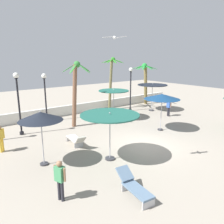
{
  "coord_description": "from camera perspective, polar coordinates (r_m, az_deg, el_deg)",
  "views": [
    {
      "loc": [
        -9.4,
        -8.87,
        5.2
      ],
      "look_at": [
        0.0,
        3.29,
        1.4
      ],
      "focal_mm": 35.98,
      "sensor_mm": 36.0,
      "label": 1
    }
  ],
  "objects": [
    {
      "name": "guest_0",
      "position": [
        20.56,
        14.25,
        1.53
      ],
      "size": [
        0.28,
        0.56,
        1.58
      ],
      "color": "#26262D",
      "rests_on": "ground_plane"
    },
    {
      "name": "patio_umbrella_5",
      "position": [
        11.05,
        -17.7,
        -1.13
      ],
      "size": [
        2.09,
        2.09,
        2.74
      ],
      "color": "#333338",
      "rests_on": "ground_plane"
    },
    {
      "name": "palm_tree_0",
      "position": [
        25.19,
        8.43,
        8.49
      ],
      "size": [
        2.82,
        2.82,
        4.53
      ],
      "color": "olive",
      "rests_on": "ground_plane"
    },
    {
      "name": "lounge_chair_1",
      "position": [
        9.06,
        5.59,
        -18.18
      ],
      "size": [
        0.78,
        1.92,
        0.83
      ],
      "color": "#B7B7BC",
      "rests_on": "ground_plane"
    },
    {
      "name": "patio_umbrella_1",
      "position": [
        11.15,
        -0.55,
        -1.22
      ],
      "size": [
        2.96,
        2.96,
        2.52
      ],
      "color": "#333338",
      "rests_on": "ground_plane"
    },
    {
      "name": "guest_1",
      "position": [
        8.68,
        -13.08,
        -15.79
      ],
      "size": [
        0.35,
        0.53,
        1.59
      ],
      "color": "#26262D",
      "rests_on": "ground_plane"
    },
    {
      "name": "lamp_post_2",
      "position": [
        21.79,
        4.76,
        7.14
      ],
      "size": [
        0.39,
        0.39,
        4.2
      ],
      "color": "black",
      "rests_on": "ground_plane"
    },
    {
      "name": "seagull_0",
      "position": [
        9.62,
        0.61,
        18.43
      ],
      "size": [
        0.94,
        0.58,
        0.14
      ],
      "color": "white"
    },
    {
      "name": "patio_umbrella_0",
      "position": [
        16.16,
        12.58,
        3.81
      ],
      "size": [
        2.54,
        2.54,
        2.72
      ],
      "color": "#333338",
      "rests_on": "ground_plane"
    },
    {
      "name": "patio_umbrella_2",
      "position": [
        18.71,
        0.42,
        5.04
      ],
      "size": [
        2.51,
        2.51,
        2.57
      ],
      "color": "#333338",
      "rests_on": "ground_plane"
    },
    {
      "name": "ground_plane",
      "position": [
        13.93,
        8.4,
        -8.19
      ],
      "size": [
        56.0,
        56.0,
        0.0
      ],
      "primitive_type": "plane",
      "color": "#9E9384"
    },
    {
      "name": "lamp_post_3",
      "position": [
        18.87,
        -16.66,
        5.2
      ],
      "size": [
        0.4,
        0.4,
        3.92
      ],
      "color": "black",
      "rests_on": "ground_plane"
    },
    {
      "name": "lamp_post_1",
      "position": [
        16.07,
        -22.74,
        3.46
      ],
      "size": [
        0.37,
        0.37,
        4.21
      ],
      "color": "black",
      "rests_on": "ground_plane"
    },
    {
      "name": "boundary_wall",
      "position": [
        21.09,
        -10.21,
        0.63
      ],
      "size": [
        25.2,
        0.3,
        0.89
      ],
      "primitive_type": "cube",
      "color": "silver",
      "rests_on": "ground_plane"
    },
    {
      "name": "guest_2",
      "position": [
        13.91,
        -26.45,
        -5.56
      ],
      "size": [
        0.46,
        0.41,
        1.53
      ],
      "color": "gold",
      "rests_on": "ground_plane"
    },
    {
      "name": "patio_umbrella_4",
      "position": [
        22.13,
        10.23,
        6.49
      ],
      "size": [
        2.85,
        2.85,
        2.68
      ],
      "color": "#333338",
      "rests_on": "ground_plane"
    },
    {
      "name": "palm_tree_2",
      "position": [
        16.97,
        -9.32,
        6.27
      ],
      "size": [
        2.21,
        2.31,
        4.9
      ],
      "color": "brown",
      "rests_on": "ground_plane"
    },
    {
      "name": "lounge_chair_0",
      "position": [
        13.7,
        -9.11,
        -6.86
      ],
      "size": [
        0.77,
        1.94,
        0.84
      ],
      "color": "#B7B7BC",
      "rests_on": "ground_plane"
    },
    {
      "name": "palm_tree_1",
      "position": [
        22.33,
        -0.19,
        8.94
      ],
      "size": [
        2.26,
        2.24,
        5.16
      ],
      "color": "brown",
      "rests_on": "ground_plane"
    }
  ]
}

